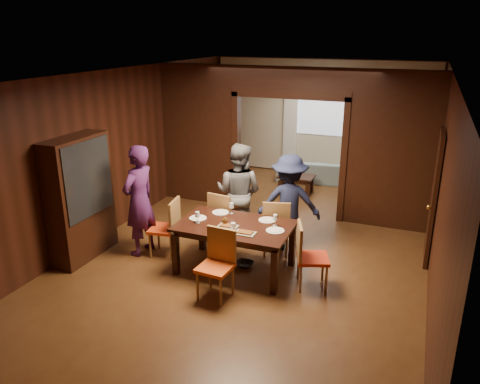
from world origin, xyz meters
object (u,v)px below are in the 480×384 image
at_px(person_purple, 139,201).
at_px(chair_far_r, 276,226).
at_px(person_grey, 239,193).
at_px(coffee_table, 296,184).
at_px(sofa, 314,171).
at_px(hutch, 80,198).
at_px(person_navy, 289,202).
at_px(chair_left, 164,227).
at_px(chair_right, 313,256).
at_px(dining_table, 235,247).
at_px(chair_near, 215,266).
at_px(chair_far_l, 225,218).

xyz_separation_m(person_purple, chair_far_r, (2.08, 0.80, -0.43)).
height_order(person_grey, coffee_table, person_grey).
relative_size(sofa, chair_far_r, 1.85).
bearing_deg(hutch, person_navy, 26.84).
distance_m(sofa, coffee_table, 1.01).
height_order(chair_far_r, hutch, hutch).
distance_m(chair_left, chair_right, 2.51).
relative_size(dining_table, hutch, 0.86).
distance_m(chair_left, hutch, 1.40).
distance_m(coffee_table, chair_near, 4.75).
bearing_deg(chair_right, chair_far_l, 43.66).
height_order(person_navy, hutch, hutch).
bearing_deg(dining_table, chair_far_l, 122.13).
xyz_separation_m(person_navy, chair_left, (-1.82, -1.01, -0.33)).
xyz_separation_m(person_navy, chair_near, (-0.49, -1.90, -0.33)).
bearing_deg(chair_right, coffee_table, -1.53).
relative_size(dining_table, chair_near, 1.78).
height_order(person_purple, hutch, hutch).
relative_size(chair_far_r, chair_near, 1.00).
bearing_deg(sofa, chair_far_r, 86.43).
bearing_deg(hutch, dining_table, 10.50).
xyz_separation_m(person_purple, person_grey, (1.31, 1.08, -0.05)).
height_order(person_purple, chair_near, person_purple).
xyz_separation_m(coffee_table, chair_right, (1.32, -3.97, 0.28)).
distance_m(person_navy, coffee_table, 2.97).
relative_size(person_purple, chair_near, 1.90).
bearing_deg(chair_far_l, person_navy, -157.77).
relative_size(person_navy, chair_left, 1.69).
distance_m(person_purple, chair_far_l, 1.49).
xyz_separation_m(person_navy, dining_table, (-0.54, -1.07, -0.44)).
height_order(person_grey, hutch, hutch).
xyz_separation_m(chair_far_l, chair_far_r, (0.92, -0.02, 0.00)).
xyz_separation_m(dining_table, chair_near, (0.05, -0.84, 0.10)).
xyz_separation_m(chair_left, hutch, (-1.19, -0.52, 0.52)).
xyz_separation_m(dining_table, chair_far_l, (-0.50, 0.80, 0.10)).
height_order(coffee_table, chair_far_l, chair_far_l).
bearing_deg(person_purple, dining_table, 98.26).
height_order(sofa, chair_far_l, chair_far_l).
xyz_separation_m(person_navy, chair_far_r, (-0.12, -0.28, -0.33)).
bearing_deg(chair_right, chair_left, 67.31).
distance_m(person_navy, hutch, 3.38).
height_order(sofa, chair_near, chair_near).
height_order(person_purple, coffee_table, person_purple).
xyz_separation_m(dining_table, chair_right, (1.23, -0.06, 0.10)).
xyz_separation_m(person_purple, hutch, (-0.80, -0.44, 0.08)).
relative_size(chair_near, hutch, 0.48).
height_order(chair_right, hutch, hutch).
bearing_deg(chair_far_r, hutch, 7.14).
bearing_deg(dining_table, coffee_table, 91.28).
bearing_deg(chair_right, person_purple, 69.16).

